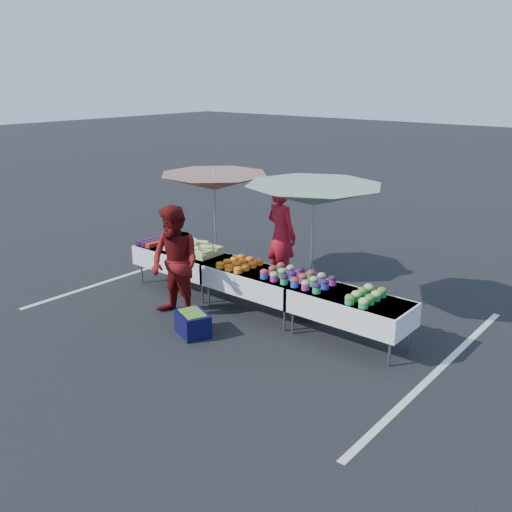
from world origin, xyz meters
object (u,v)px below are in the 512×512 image
Objects in this scene: table_left at (182,259)px; umbrella_left at (214,183)px; storage_bin at (193,323)px; table_center at (256,280)px; vendor at (281,235)px; umbrella_right at (313,196)px; table_right at (350,306)px; customer at (175,263)px.

umbrella_left reaches higher than table_left.
storage_bin is (1.60, -1.29, -0.39)m from table_left.
table_left and table_center have the same top height.
vendor is 1.96m from umbrella_right.
table_right is at bearing -23.82° from umbrella_right.
umbrella_right reaches higher than table_center.
table_center is at bearing 0.00° from table_left.
umbrella_left is (0.12, 0.80, 1.33)m from table_left.
umbrella_left is (-1.14, -0.60, 0.95)m from vendor.
umbrella_left is (-1.68, 0.80, 1.33)m from table_center.
customer is (0.92, -1.00, 0.36)m from table_left.
table_left is at bearing 163.33° from storage_bin.
umbrella_left reaches higher than storage_bin.
table_right is at bearing 55.22° from storage_bin.
table_right is 2.88m from customer.
umbrella_left is 4.01× the size of storage_bin.
umbrella_left reaches higher than table_center.
vendor is (1.26, 1.40, 0.38)m from table_left.
customer is at bearing -139.41° from umbrella_right.
umbrella_left is at bearing 167.05° from table_right.
table_right is 1.82m from umbrella_right.
customer reaches higher than table_left.
table_right is at bearing 21.25° from customer.
table_center is at bearing 103.45° from storage_bin.
umbrella_right reaches higher than table_left.
table_right is 0.96× the size of vendor.
table_center is 0.96× the size of vendor.
table_right is 2.75m from vendor.
vendor is at bearing 144.37° from umbrella_right.
vendor is at bearing 82.79° from customer.
umbrella_right reaches higher than table_right.
customer is (-0.88, -1.00, 0.36)m from table_center.
table_center is at bearing 121.12° from vendor.
table_left is 3.60m from table_right.
umbrella_left reaches higher than vendor.
table_center is 2.77× the size of storage_bin.
table_center is 1.72m from umbrella_right.
umbrella_right reaches higher than vendor.
umbrella_left is (-0.80, 1.80, 0.97)m from customer.
storage_bin is (0.67, -0.30, -0.75)m from customer.
customer is at bearing -131.38° from table_center.
customer is 2.19m from umbrella_left.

